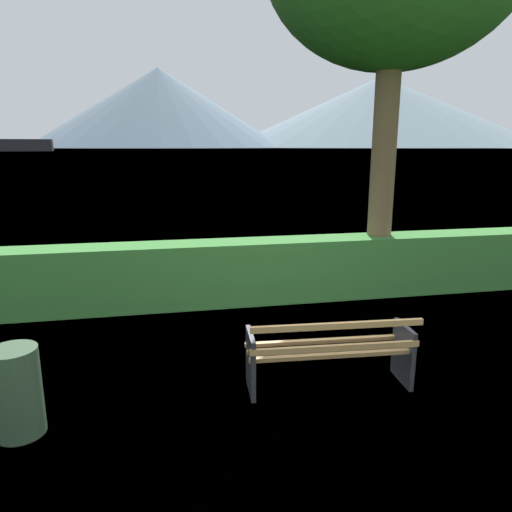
{
  "coord_description": "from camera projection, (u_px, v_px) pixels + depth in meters",
  "views": [
    {
      "loc": [
        -1.74,
        -4.57,
        2.64
      ],
      "look_at": [
        0.0,
        4.09,
        0.55
      ],
      "focal_mm": 32.93,
      "sensor_mm": 36.0,
      "label": 1
    }
  ],
  "objects": [
    {
      "name": "distant_hills",
      "position": [
        261.0,
        113.0,
        578.64
      ],
      "size": [
        925.91,
        404.35,
        89.85
      ],
      "color": "slate",
      "rests_on": "ground_plane"
    },
    {
      "name": "trash_bin",
      "position": [
        17.0,
        392.0,
        4.32
      ],
      "size": [
        0.44,
        0.44,
        0.85
      ],
      "primitive_type": "cylinder",
      "color": "#385138",
      "rests_on": "ground_plane"
    },
    {
      "name": "water_surface",
      "position": [
        162.0,
        150.0,
        297.84
      ],
      "size": [
        620.0,
        620.0,
        0.0
      ],
      "primitive_type": "plane",
      "color": "#7A99A8",
      "rests_on": "ground_plane"
    },
    {
      "name": "hedge_row",
      "position": [
        268.0,
        270.0,
        8.11
      ],
      "size": [
        12.12,
        0.69,
        1.06
      ],
      "primitive_type": "cube",
      "color": "#387A33",
      "rests_on": "ground_plane"
    },
    {
      "name": "ground_plane",
      "position": [
        327.0,
        385.0,
        5.3
      ],
      "size": [
        1400.0,
        1400.0,
        0.0
      ],
      "primitive_type": "plane",
      "color": "#4C6B33"
    },
    {
      "name": "park_bench",
      "position": [
        330.0,
        352.0,
        5.14
      ],
      "size": [
        1.86,
        0.69,
        0.87
      ],
      "color": "tan",
      "rests_on": "ground_plane"
    }
  ]
}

